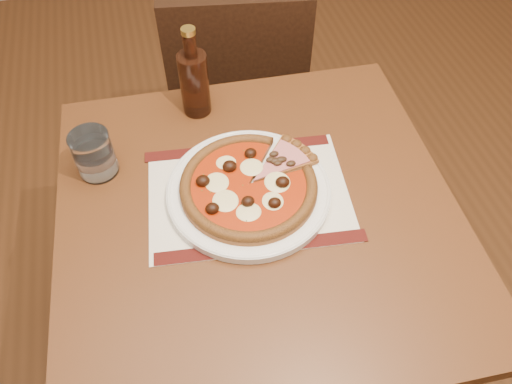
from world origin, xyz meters
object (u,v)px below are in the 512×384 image
pizza (248,185)px  water_glass (94,154)px  chair_far (237,89)px  table (258,237)px  bottle (194,81)px  plate (249,191)px

pizza → water_glass: water_glass is taller
water_glass → chair_far: bearing=49.8°
table → bottle: 0.38m
table → bottle: bearing=101.7°
table → plate: size_ratio=2.51×
chair_far → pizza: bearing=88.9°
plate → table: bearing=-76.0°
water_glass → bottle: bottle is taller
table → bottle: bottle is taller
table → water_glass: 0.39m
pizza → water_glass: bearing=153.7°
plate → water_glass: (-0.29, 0.14, 0.04)m
table → plate: bearing=104.0°
chair_far → bottle: bottle is taller
chair_far → bottle: 0.51m
table → pizza: bearing=104.7°
bottle → water_glass: bearing=-150.3°
table → pizza: (-0.01, 0.04, 0.13)m
pizza → water_glass: (-0.29, 0.14, 0.02)m
plate → pizza: (-0.00, -0.00, 0.02)m
water_glass → table: bearing=-31.4°
plate → pizza: size_ratio=1.20×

